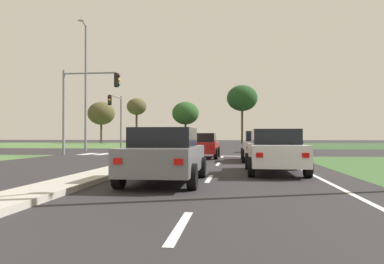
% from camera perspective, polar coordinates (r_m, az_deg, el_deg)
% --- Properties ---
extents(ground_plane, '(200.00, 200.00, 0.00)m').
position_cam_1_polar(ground_plane, '(31.65, -1.20, -3.01)').
color(ground_plane, '#282628').
extents(grass_verge_far_left, '(35.00, 35.00, 0.01)m').
position_cam_1_polar(grass_verge_far_left, '(63.29, -21.51, -1.80)').
color(grass_verge_far_left, '#476B38').
rests_on(grass_verge_far_left, ground).
extents(grass_verge_far_right, '(35.00, 35.00, 0.01)m').
position_cam_1_polar(grass_verge_far_right, '(59.75, 27.39, -1.84)').
color(grass_verge_far_right, '#2D4C28').
rests_on(grass_verge_far_right, ground).
extents(median_island_near, '(1.20, 22.00, 0.14)m').
position_cam_1_polar(median_island_near, '(13.11, -12.55, -5.99)').
color(median_island_near, '#ADA89E').
rests_on(median_island_near, ground).
extents(median_island_far, '(1.20, 36.00, 0.14)m').
position_cam_1_polar(median_island_far, '(56.51, 2.23, -1.91)').
color(median_island_far, gray).
rests_on(median_island_far, ground).
extents(lane_dash_near, '(0.14, 2.00, 0.01)m').
position_cam_1_polar(lane_dash_near, '(5.44, -1.83, -14.31)').
color(lane_dash_near, silver).
rests_on(lane_dash_near, ground).
extents(lane_dash_second, '(0.14, 2.00, 0.01)m').
position_cam_1_polar(lane_dash_second, '(11.33, 2.64, -7.18)').
color(lane_dash_second, silver).
rests_on(lane_dash_second, ground).
extents(lane_dash_third, '(0.14, 2.00, 0.01)m').
position_cam_1_polar(lane_dash_third, '(17.30, 4.00, -4.93)').
color(lane_dash_third, silver).
rests_on(lane_dash_third, ground).
extents(lane_dash_fourth, '(0.14, 2.00, 0.01)m').
position_cam_1_polar(lane_dash_fourth, '(23.28, 4.66, -3.84)').
color(lane_dash_fourth, silver).
rests_on(lane_dash_fourth, ground).
extents(edge_line_right, '(0.14, 24.00, 0.01)m').
position_cam_1_polar(edge_line_right, '(13.64, 17.53, -6.04)').
color(edge_line_right, silver).
rests_on(edge_line_right, ground).
extents(stop_bar_near, '(6.40, 0.50, 0.01)m').
position_cam_1_polar(stop_bar_near, '(24.38, 5.46, -3.69)').
color(stop_bar_near, silver).
rests_on(stop_bar_near, ground).
extents(crosswalk_bar_near, '(0.70, 2.80, 0.01)m').
position_cam_1_polar(crosswalk_bar_near, '(28.26, -15.66, -3.26)').
color(crosswalk_bar_near, silver).
rests_on(crosswalk_bar_near, ground).
extents(crosswalk_bar_second, '(0.70, 2.80, 0.01)m').
position_cam_1_polar(crosswalk_bar_second, '(27.85, -13.46, -3.30)').
color(crosswalk_bar_second, silver).
rests_on(crosswalk_bar_second, ground).
extents(crosswalk_bar_third, '(0.70, 2.80, 0.01)m').
position_cam_1_polar(crosswalk_bar_third, '(27.47, -11.20, -3.34)').
color(crosswalk_bar_third, silver).
rests_on(crosswalk_bar_third, ground).
extents(crosswalk_bar_fourth, '(0.70, 2.80, 0.01)m').
position_cam_1_polar(crosswalk_bar_fourth, '(27.15, -8.89, -3.38)').
color(crosswalk_bar_fourth, silver).
rests_on(crosswalk_bar_fourth, ground).
extents(crosswalk_bar_fifth, '(0.70, 2.80, 0.01)m').
position_cam_1_polar(crosswalk_bar_fifth, '(26.86, -6.52, -3.41)').
color(crosswalk_bar_fifth, silver).
rests_on(crosswalk_bar_fifth, ground).
extents(crosswalk_bar_sixth, '(0.70, 2.80, 0.01)m').
position_cam_1_polar(crosswalk_bar_sixth, '(26.63, -4.10, -3.44)').
color(crosswalk_bar_sixth, silver).
rests_on(crosswalk_bar_sixth, ground).
extents(car_red_near, '(1.96, 4.58, 1.48)m').
position_cam_1_polar(car_red_near, '(22.35, 1.61, -2.04)').
color(car_red_near, '#A31919').
rests_on(car_red_near, ground).
extents(car_grey_second, '(2.04, 4.25, 1.52)m').
position_cam_1_polar(car_grey_second, '(10.37, -4.12, -3.49)').
color(car_grey_second, slate).
rests_on(car_grey_second, ground).
extents(car_black_third, '(2.06, 4.18, 1.57)m').
position_cam_1_polar(car_black_third, '(50.04, -0.98, -1.24)').
color(car_black_third, black).
rests_on(car_black_third, ground).
extents(car_silver_fourth, '(2.02, 4.21, 1.56)m').
position_cam_1_polar(car_silver_fourth, '(19.75, 10.49, -2.10)').
color(car_silver_fourth, '#B7B7BC').
rests_on(car_silver_fourth, ground).
extents(car_beige_fifth, '(2.06, 4.37, 1.57)m').
position_cam_1_polar(car_beige_fifth, '(60.28, 0.38, -1.14)').
color(car_beige_fifth, '#BCAD8E').
rests_on(car_beige_fifth, ground).
extents(car_white_sixth, '(1.96, 4.37, 1.53)m').
position_cam_1_polar(car_white_sixth, '(13.35, 12.55, -2.82)').
color(car_white_sixth, silver).
rests_on(car_white_sixth, ground).
extents(car_blue_seventh, '(4.39, 2.00, 1.50)m').
position_cam_1_polar(car_blue_seventh, '(30.74, 12.32, -1.63)').
color(car_blue_seventh, navy).
rests_on(car_blue_seventh, ground).
extents(car_teal_eighth, '(2.10, 4.47, 1.54)m').
position_cam_1_polar(car_teal_eighth, '(44.10, -2.08, -1.33)').
color(car_teal_eighth, '#19565B').
rests_on(car_teal_eighth, ground).
extents(traffic_signal_far_left, '(0.32, 3.93, 5.53)m').
position_cam_1_polar(traffic_signal_far_left, '(38.50, -11.43, 3.03)').
color(traffic_signal_far_left, gray).
rests_on(traffic_signal_far_left, ground).
extents(traffic_signal_near_left, '(4.15, 0.32, 5.93)m').
position_cam_1_polar(traffic_signal_near_left, '(26.99, -16.31, 5.19)').
color(traffic_signal_near_left, gray).
rests_on(traffic_signal_near_left, ground).
extents(street_lamp_second, '(0.81, 2.25, 10.62)m').
position_cam_1_polar(street_lamp_second, '(32.57, -16.02, 7.44)').
color(street_lamp_second, gray).
rests_on(street_lamp_second, ground).
extents(pedestrian_at_median, '(0.34, 0.34, 1.73)m').
position_cam_1_polar(pedestrian_at_median, '(41.96, 0.71, -0.81)').
color(pedestrian_at_median, '#335184').
rests_on(pedestrian_at_median, median_island_far).
extents(treeline_near, '(5.17, 5.17, 7.92)m').
position_cam_1_polar(treeline_near, '(73.76, -13.73, 2.78)').
color(treeline_near, '#423323').
rests_on(treeline_near, ground).
extents(treeline_second, '(3.42, 3.42, 7.96)m').
position_cam_1_polar(treeline_second, '(65.73, -8.48, 3.81)').
color(treeline_second, '#423323').
rests_on(treeline_second, ground).
extents(treeline_third, '(4.81, 4.81, 7.51)m').
position_cam_1_polar(treeline_third, '(66.85, -1.01, 2.89)').
color(treeline_third, '#423323').
rests_on(treeline_third, ground).
extents(treeline_fourth, '(5.43, 5.43, 10.42)m').
position_cam_1_polar(treeline_fourth, '(66.98, 7.69, 5.14)').
color(treeline_fourth, '#423323').
rests_on(treeline_fourth, ground).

